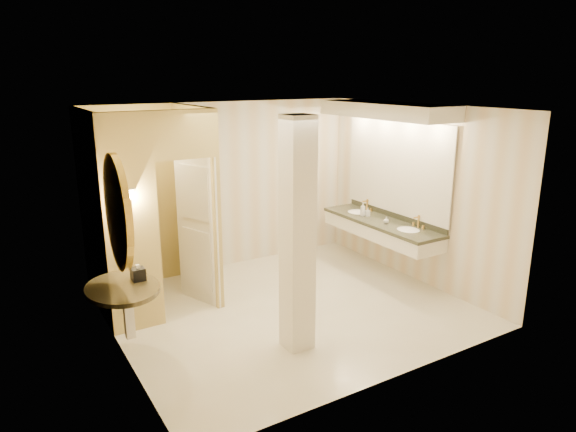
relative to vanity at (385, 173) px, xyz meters
The scene contains 16 objects.
floor 2.59m from the vanity, 168.57° to the right, with size 4.50×4.50×0.00m, color silver.
ceiling 2.29m from the vanity, 168.57° to the right, with size 4.50×4.50×0.00m, color silver.
wall_back 2.56m from the vanity, 141.05° to the left, with size 4.50×0.02×2.70m, color beige.
wall_front 3.12m from the vanity, 129.51° to the right, with size 4.50×0.02×2.70m, color beige.
wall_left 4.26m from the vanity, behind, with size 0.02×4.00×2.70m, color beige.
wall_right 0.56m from the vanity, 55.90° to the right, with size 0.02×4.00×2.70m, color beige.
toilet_closet 3.16m from the vanity, 169.57° to the left, with size 1.50×1.55×2.70m.
wall_sconce 3.91m from the vanity, behind, with size 0.14×0.14×0.42m.
vanity is the anchor object (origin of this frame).
console_shelf 4.24m from the vanity, behind, with size 0.98×0.98×1.94m.
pillar 2.77m from the vanity, 151.85° to the right, with size 0.31×0.31×2.70m, color silver.
tissue_box 4.09m from the vanity, behind, with size 0.14×0.14×0.14m, color black.
toilet 3.94m from the vanity, 160.66° to the left, with size 0.41×0.72×0.74m, color white.
soap_bottle_a 0.75m from the vanity, 101.37° to the left, with size 0.06×0.07×0.14m, color beige.
soap_bottle_b 0.73m from the vanity, 115.75° to the right, with size 0.08×0.08×0.10m, color silver.
soap_bottle_c 0.75m from the vanity, 107.67° to the left, with size 0.09×0.09×0.22m, color #C6B28C.
Camera 1 is at (-3.37, -5.51, 3.10)m, focal length 32.00 mm.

